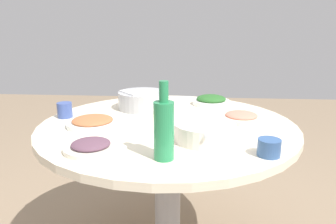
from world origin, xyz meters
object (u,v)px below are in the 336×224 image
at_px(rice_bowl, 142,100).
at_px(dish_tofu_braise, 93,122).
at_px(dish_eggplant, 91,146).
at_px(dish_greens, 211,100).
at_px(tea_cup_far, 65,110).
at_px(dish_shrimp, 241,117).
at_px(round_dining_table, 168,150).
at_px(soup_bowl, 204,132).
at_px(green_bottle, 164,129).
at_px(tea_cup_near, 269,148).

distance_m(rice_bowl, dish_tofu_braise, 0.37).
bearing_deg(dish_eggplant, dish_tofu_braise, -73.76).
distance_m(dish_greens, tea_cup_far, 0.80).
bearing_deg(dish_shrimp, dish_tofu_braise, 11.64).
bearing_deg(tea_cup_far, dish_tofu_braise, 145.31).
distance_m(round_dining_table, soup_bowl, 0.32).
relative_size(soup_bowl, dish_eggplant, 1.36).
height_order(round_dining_table, tea_cup_far, tea_cup_far).
bearing_deg(green_bottle, dish_shrimp, -124.48).
height_order(dish_shrimp, tea_cup_near, tea_cup_near).
distance_m(rice_bowl, green_bottle, 0.69).
bearing_deg(tea_cup_near, dish_tofu_braise, -21.86).
height_order(dish_greens, dish_shrimp, dish_greens).
relative_size(rice_bowl, dish_greens, 1.22).
xyz_separation_m(soup_bowl, dish_greens, (-0.06, -0.59, -0.01)).
bearing_deg(rice_bowl, dish_greens, -162.15).
height_order(tea_cup_near, tea_cup_far, tea_cup_far).
bearing_deg(dish_eggplant, soup_bowl, -161.66).
bearing_deg(tea_cup_near, tea_cup_far, -24.67).
relative_size(rice_bowl, tea_cup_near, 3.29).
relative_size(rice_bowl, soup_bowl, 0.98).
distance_m(soup_bowl, dish_eggplant, 0.44).
relative_size(round_dining_table, green_bottle, 4.42).
relative_size(tea_cup_near, tea_cup_far, 1.07).
bearing_deg(green_bottle, soup_bowl, -126.55).
bearing_deg(dish_greens, soup_bowl, 84.24).
distance_m(soup_bowl, tea_cup_far, 0.73).
xyz_separation_m(soup_bowl, tea_cup_far, (0.67, -0.27, 0.00)).
height_order(soup_bowl, dish_shrimp, soup_bowl).
distance_m(rice_bowl, dish_shrimp, 0.54).
distance_m(dish_eggplant, tea_cup_far, 0.48).
bearing_deg(green_bottle, dish_eggplant, -11.55).
bearing_deg(tea_cup_far, round_dining_table, 174.66).
bearing_deg(dish_tofu_braise, tea_cup_far, -34.69).
relative_size(dish_eggplant, tea_cup_far, 2.66).
height_order(rice_bowl, dish_shrimp, rice_bowl).
xyz_separation_m(dish_eggplant, dish_shrimp, (-0.60, -0.42, 0.00)).
bearing_deg(dish_shrimp, tea_cup_near, 94.13).
distance_m(dish_greens, green_bottle, 0.82).
height_order(green_bottle, tea_cup_near, green_bottle).
bearing_deg(soup_bowl, dish_tofu_braise, -16.38).
bearing_deg(soup_bowl, round_dining_table, -53.63).
xyz_separation_m(dish_tofu_braise, tea_cup_far, (0.18, -0.12, 0.02)).
bearing_deg(round_dining_table, soup_bowl, 126.37).
distance_m(soup_bowl, tea_cup_near, 0.26).
bearing_deg(dish_tofu_braise, soup_bowl, 163.62).
bearing_deg(round_dining_table, green_bottle, 92.78).
bearing_deg(soup_bowl, rice_bowl, -55.85).
relative_size(soup_bowl, green_bottle, 1.00).
relative_size(round_dining_table, dish_tofu_braise, 5.10).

